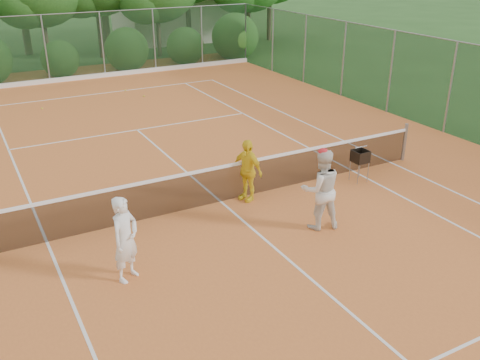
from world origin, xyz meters
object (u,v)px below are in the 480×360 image
at_px(player_white, 125,239).
at_px(player_yellow, 247,170).
at_px(player_center_grp, 321,189).
at_px(ball_hopper, 360,157).

height_order(player_white, player_yellow, player_white).
height_order(player_center_grp, player_yellow, player_center_grp).
relative_size(player_yellow, ball_hopper, 1.80).
bearing_deg(ball_hopper, player_white, -159.05).
xyz_separation_m(player_white, player_center_grp, (4.34, -0.06, 0.08)).
bearing_deg(player_yellow, player_center_grp, 1.10).
relative_size(player_center_grp, player_yellow, 1.20).
bearing_deg(player_yellow, player_white, -80.26).
distance_m(player_white, player_center_grp, 4.34).
bearing_deg(ball_hopper, player_center_grp, -138.88).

